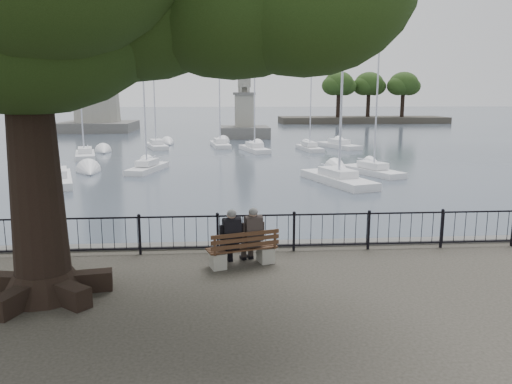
{
  "coord_description": "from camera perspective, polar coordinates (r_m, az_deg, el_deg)",
  "views": [
    {
      "loc": [
        -0.9,
        -10.04,
        4.06
      ],
      "look_at": [
        0.0,
        2.5,
        1.6
      ],
      "focal_mm": 35.0,
      "sensor_mm": 36.0,
      "label": 1
    }
  ],
  "objects": [
    {
      "name": "person_left",
      "position": [
        12.0,
        -2.97,
        -5.44
      ],
      "size": [
        0.54,
        0.77,
        1.42
      ],
      "color": "black",
      "rests_on": "ground"
    },
    {
      "name": "lion_monument",
      "position": [
        60.12,
        -1.37,
        8.32
      ],
      "size": [
        5.88,
        5.88,
        8.7
      ],
      "color": "#4F4E4A",
      "rests_on": "ground"
    },
    {
      "name": "sailboat_c",
      "position": [
        29.27,
        9.31,
        1.6
      ],
      "size": [
        3.49,
        6.36,
        11.49
      ],
      "color": "white",
      "rests_on": "ground"
    },
    {
      "name": "sailboat_e",
      "position": [
        43.22,
        -18.94,
        4.23
      ],
      "size": [
        2.74,
        5.47,
        12.14
      ],
      "color": "white",
      "rests_on": "ground"
    },
    {
      "name": "sailboat_d",
      "position": [
        33.09,
        13.16,
        2.48
      ],
      "size": [
        3.15,
        5.08,
        8.75
      ],
      "color": "white",
      "rests_on": "ground"
    },
    {
      "name": "sailboat_g",
      "position": [
        49.0,
        9.44,
        5.35
      ],
      "size": [
        3.44,
        5.68,
        10.22
      ],
      "color": "white",
      "rests_on": "ground"
    },
    {
      "name": "sailboat_h",
      "position": [
        49.23,
        -11.31,
        5.37
      ],
      "size": [
        2.84,
        5.37,
        11.98
      ],
      "color": "white",
      "rests_on": "ground"
    },
    {
      "name": "lighthouse",
      "position": [
        74.46,
        -18.16,
        16.61
      ],
      "size": [
        10.03,
        10.03,
        30.69
      ],
      "color": "#4F4E4A",
      "rests_on": "ground"
    },
    {
      "name": "sailboat_b",
      "position": [
        34.29,
        -12.29,
        2.84
      ],
      "size": [
        2.46,
        4.82,
        9.45
      ],
      "color": "white",
      "rests_on": "ground"
    },
    {
      "name": "sailboat_i",
      "position": [
        46.52,
        6.11,
        5.17
      ],
      "size": [
        1.95,
        4.8,
        10.52
      ],
      "color": "white",
      "rests_on": "ground"
    },
    {
      "name": "sailboat_j",
      "position": [
        49.56,
        -4.11,
        5.53
      ],
      "size": [
        2.16,
        5.43,
        9.91
      ],
      "color": "white",
      "rests_on": "ground"
    },
    {
      "name": "sailboat_f",
      "position": [
        45.37,
        -0.19,
        5.05
      ],
      "size": [
        2.68,
        5.39,
        9.88
      ],
      "color": "white",
      "rests_on": "ground"
    },
    {
      "name": "sailboat_a",
      "position": [
        31.14,
        -21.86,
        1.48
      ],
      "size": [
        3.3,
        6.08,
        10.42
      ],
      "color": "white",
      "rests_on": "ground"
    },
    {
      "name": "railing",
      "position": [
        13.05,
        0.0,
        -4.49
      ],
      "size": [
        22.06,
        0.06,
        1.0
      ],
      "color": "black",
      "rests_on": "ground"
    },
    {
      "name": "bench",
      "position": [
        12.1,
        -1.54,
        -6.98
      ],
      "size": [
        1.77,
        0.98,
        0.89
      ],
      "color": "gray",
      "rests_on": "ground"
    },
    {
      "name": "person_right",
      "position": [
        12.17,
        -0.53,
        -5.19
      ],
      "size": [
        0.54,
        0.77,
        1.42
      ],
      "color": "#282321",
      "rests_on": "ground"
    },
    {
      "name": "harbor",
      "position": [
        13.85,
        -0.15,
        -8.16
      ],
      "size": [
        260.0,
        260.0,
        1.2
      ],
      "color": "#4F4E4A",
      "rests_on": "ground"
    },
    {
      "name": "far_shore",
      "position": [
        93.33,
        12.54,
        10.16
      ],
      "size": [
        30.0,
        8.6,
        9.18
      ],
      "color": "#2C2921",
      "rests_on": "ground"
    }
  ]
}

